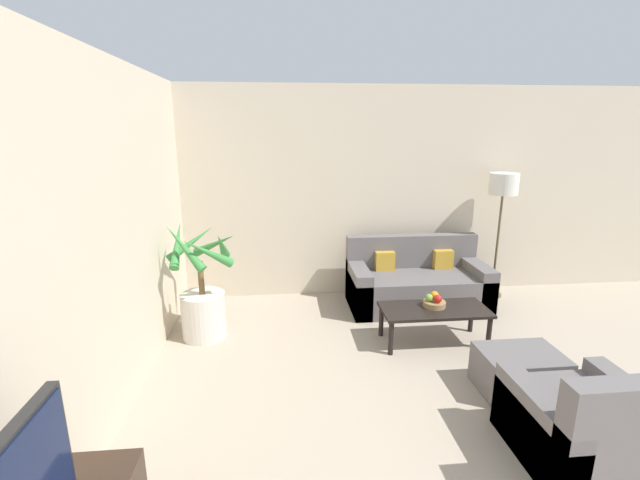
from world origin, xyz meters
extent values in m
cube|color=beige|center=(0.00, 6.25, 1.35)|extent=(7.96, 0.06, 2.70)
cube|color=beige|center=(-3.21, 3.11, 1.35)|extent=(0.06, 7.82, 2.70)
cylinder|color=beige|center=(-2.78, 5.09, 0.24)|extent=(0.46, 0.46, 0.49)
cylinder|color=brown|center=(-2.78, 5.09, 0.66)|extent=(0.06, 0.06, 0.36)
cone|color=#38843D|center=(-2.55, 5.09, 1.00)|extent=(0.10, 0.52, 0.41)
cone|color=#38843D|center=(-2.65, 5.32, 0.96)|extent=(0.53, 0.36, 0.33)
cone|color=#38843D|center=(-2.90, 5.31, 0.98)|extent=(0.52, 0.36, 0.37)
cone|color=#38843D|center=(-2.99, 5.09, 1.03)|extent=(0.10, 0.49, 0.45)
cone|color=#38843D|center=(-2.88, 4.92, 1.04)|extent=(0.46, 0.33, 0.46)
cone|color=#38843D|center=(-2.66, 4.89, 1.00)|extent=(0.51, 0.35, 0.39)
cube|color=#605B5B|center=(-0.27, 5.64, 0.22)|extent=(1.69, 0.80, 0.43)
cube|color=#605B5B|center=(-0.27, 5.96, 0.64)|extent=(1.69, 0.16, 0.42)
cube|color=#605B5B|center=(-1.01, 5.64, 0.28)|extent=(0.20, 0.80, 0.55)
cube|color=#605B5B|center=(0.48, 5.64, 0.28)|extent=(0.20, 0.80, 0.55)
cube|color=gold|center=(-0.65, 5.84, 0.55)|extent=(0.24, 0.12, 0.24)
cube|color=gold|center=(0.11, 5.84, 0.55)|extent=(0.24, 0.12, 0.24)
cylinder|color=brown|center=(0.86, 5.91, 0.01)|extent=(0.24, 0.24, 0.03)
cylinder|color=brown|center=(0.86, 5.91, 0.69)|extent=(0.03, 0.03, 1.34)
cylinder|color=silver|center=(0.86, 5.91, 1.50)|extent=(0.35, 0.35, 0.27)
cylinder|color=black|center=(-0.89, 4.52, 0.18)|extent=(0.05, 0.05, 0.35)
cylinder|color=black|center=(0.11, 4.52, 0.18)|extent=(0.05, 0.05, 0.35)
cylinder|color=black|center=(-0.89, 4.93, 0.18)|extent=(0.05, 0.05, 0.35)
cylinder|color=black|center=(0.11, 4.93, 0.18)|extent=(0.05, 0.05, 0.35)
cube|color=black|center=(-0.39, 4.73, 0.37)|extent=(1.09, 0.50, 0.03)
cylinder|color=#997A4C|center=(-0.38, 4.77, 0.41)|extent=(0.23, 0.23, 0.06)
sphere|color=red|center=(-0.36, 4.74, 0.48)|extent=(0.08, 0.08, 0.08)
sphere|color=olive|center=(-0.44, 4.78, 0.48)|extent=(0.08, 0.08, 0.08)
sphere|color=orange|center=(-0.36, 4.83, 0.48)|extent=(0.09, 0.09, 0.09)
cube|color=#605B5B|center=(0.03, 3.05, 0.20)|extent=(0.84, 0.83, 0.40)
cube|color=#605B5B|center=(0.03, 2.72, 0.60)|extent=(0.84, 0.16, 0.39)
cube|color=#605B5B|center=(-0.31, 3.05, 0.25)|extent=(0.16, 0.83, 0.50)
cube|color=#605B5B|center=(0.37, 3.05, 0.25)|extent=(0.16, 0.83, 0.50)
cube|color=#605B5B|center=(0.03, 3.83, 0.18)|extent=(0.67, 0.48, 0.36)
camera|label=1|loc=(-1.96, 0.80, 2.16)|focal=24.00mm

